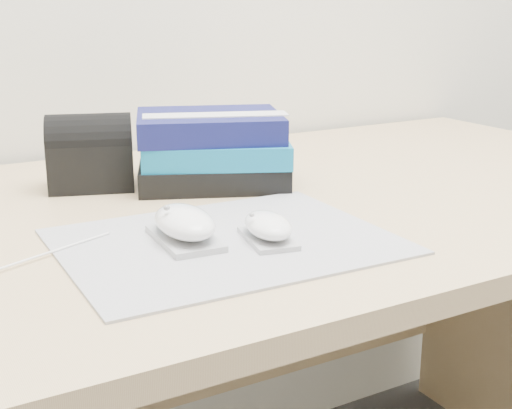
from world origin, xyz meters
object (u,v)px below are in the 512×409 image
mouse_front (268,228)px  pouch (90,153)px  book_stack (212,149)px  desk (212,331)px  mouse_rear (185,225)px

mouse_front → pouch: 0.37m
mouse_front → book_stack: (0.07, 0.29, 0.03)m
desk → pouch: pouch is taller
desk → mouse_front: size_ratio=16.02×
mouse_rear → pouch: pouch is taller
desk → pouch: (-0.15, 0.10, 0.29)m
mouse_rear → mouse_front: bearing=-28.3°
desk → mouse_rear: size_ratio=13.37×
pouch → desk: bearing=-35.1°
mouse_front → desk: bearing=79.7°
book_stack → pouch: 0.19m
mouse_front → pouch: (-0.10, 0.35, 0.04)m
desk → pouch: bearing=144.9°
mouse_front → pouch: pouch is taller
mouse_rear → book_stack: bearing=57.1°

